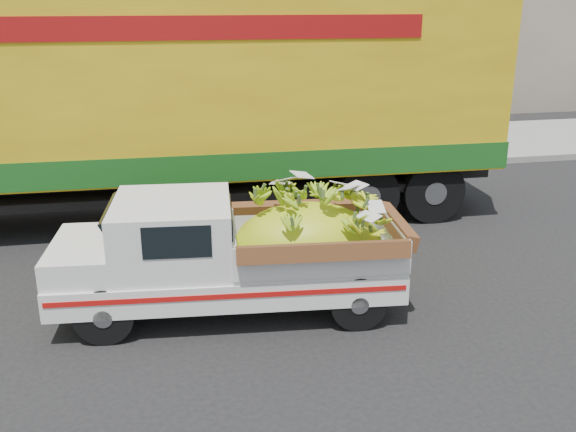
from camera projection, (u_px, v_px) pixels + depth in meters
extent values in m
plane|color=black|center=(240.00, 326.00, 7.79)|extent=(100.00, 100.00, 0.00)
cube|color=gray|center=(199.00, 176.00, 13.94)|extent=(60.00, 0.25, 0.15)
cube|color=gray|center=(192.00, 154.00, 15.88)|extent=(60.00, 4.00, 0.14)
cube|color=gray|center=(553.00, 17.00, 24.00)|extent=(14.00, 6.00, 6.00)
cylinder|color=black|center=(104.00, 315.00, 7.33)|extent=(0.70, 0.26, 0.68)
cylinder|color=black|center=(119.00, 269.00, 8.56)|extent=(0.70, 0.26, 0.68)
cylinder|color=black|center=(358.00, 302.00, 7.64)|extent=(0.70, 0.26, 0.68)
cylinder|color=black|center=(338.00, 259.00, 8.87)|extent=(0.70, 0.26, 0.68)
cube|color=silver|center=(228.00, 274.00, 8.04)|extent=(4.34, 1.91, 0.35)
cube|color=#A50F0C|center=(230.00, 296.00, 7.30)|extent=(4.12, 0.39, 0.06)
cube|color=silver|center=(59.00, 288.00, 7.86)|extent=(0.23, 1.50, 0.13)
cube|color=silver|center=(84.00, 255.00, 7.75)|extent=(0.89, 1.50, 0.32)
cube|color=silver|center=(173.00, 232.00, 7.79)|extent=(1.52, 1.59, 0.81)
cube|color=black|center=(177.00, 243.00, 7.05)|extent=(0.76, 0.08, 0.38)
cube|color=silver|center=(313.00, 240.00, 8.03)|extent=(2.20, 1.71, 0.46)
ellipsoid|color=yellow|center=(306.00, 247.00, 8.05)|extent=(1.97, 1.39, 1.15)
cylinder|color=black|center=(432.00, 191.00, 11.24)|extent=(1.11, 0.34, 1.10)
cylinder|color=black|center=(394.00, 163.00, 13.09)|extent=(1.11, 0.34, 1.10)
cylinder|color=black|center=(366.00, 195.00, 11.03)|extent=(1.11, 0.34, 1.10)
cylinder|color=black|center=(337.00, 166.00, 12.89)|extent=(1.11, 0.34, 1.10)
cube|color=black|center=(159.00, 177.00, 11.28)|extent=(12.02, 1.26, 0.36)
cube|color=gold|center=(153.00, 85.00, 10.75)|extent=(11.81, 2.75, 2.84)
cube|color=#175117|center=(157.00, 153.00, 11.14)|extent=(11.87, 2.78, 0.45)
cube|color=maroon|center=(147.00, 28.00, 9.26)|extent=(8.40, 0.20, 0.35)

